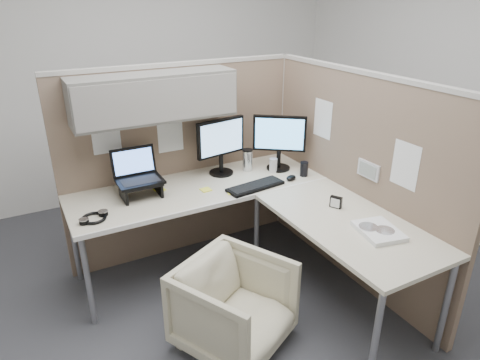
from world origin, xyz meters
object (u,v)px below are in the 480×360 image
keyboard (255,186)px  monitor_left (221,142)px  desk (251,206)px  office_chair (234,302)px

keyboard → monitor_left: bearing=98.0°
desk → keyboard: size_ratio=4.31×
desk → keyboard: (0.14, 0.18, 0.05)m
keyboard → desk: bearing=-135.3°
desk → office_chair: (-0.40, -0.49, -0.37)m
desk → monitor_left: monitor_left is taller
monitor_left → keyboard: bearing=-84.5°
desk → keyboard: 0.23m
office_chair → monitor_left: 1.33m
desk → monitor_left: bearing=86.4°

